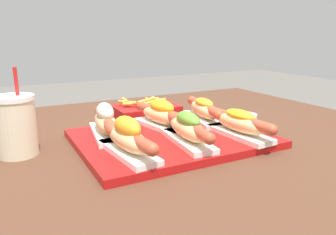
{
  "coord_description": "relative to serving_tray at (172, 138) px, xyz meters",
  "views": [
    {
      "loc": [
        -0.39,
        -0.73,
        0.97
      ],
      "look_at": [
        -0.02,
        -0.03,
        0.76
      ],
      "focal_mm": 35.0,
      "sensor_mm": 36.0,
      "label": 1
    }
  ],
  "objects": [
    {
      "name": "hot_dog_2",
      "position": [
        0.14,
        -0.09,
        0.04
      ],
      "size": [
        0.07,
        0.22,
        0.07
      ],
      "color": "white",
      "rests_on": "serving_tray"
    },
    {
      "name": "fries_basket",
      "position": [
        0.05,
        0.27,
        0.01
      ],
      "size": [
        0.2,
        0.13,
        0.06
      ],
      "color": "#B21919",
      "rests_on": "patio_table"
    },
    {
      "name": "hot_dog_0",
      "position": [
        -0.14,
        -0.08,
        0.04
      ],
      "size": [
        0.08,
        0.22,
        0.08
      ],
      "color": "white",
      "rests_on": "serving_tray"
    },
    {
      "name": "hot_dog_1",
      "position": [
        0.0,
        -0.07,
        0.04
      ],
      "size": [
        0.08,
        0.22,
        0.07
      ],
      "color": "white",
      "rests_on": "serving_tray"
    },
    {
      "name": "sauce_bowl",
      "position": [
        0.28,
        0.05,
        0.01
      ],
      "size": [
        0.07,
        0.07,
        0.03
      ],
      "color": "white",
      "rests_on": "patio_table"
    },
    {
      "name": "drink_cup",
      "position": [
        -0.34,
        0.08,
        0.06
      ],
      "size": [
        0.09,
        0.09,
        0.19
      ],
      "color": "beige",
      "rests_on": "patio_table"
    },
    {
      "name": "hot_dog_5",
      "position": [
        0.14,
        0.07,
        0.04
      ],
      "size": [
        0.1,
        0.22,
        0.06
      ],
      "color": "white",
      "rests_on": "serving_tray"
    },
    {
      "name": "hot_dog_3",
      "position": [
        -0.15,
        0.07,
        0.04
      ],
      "size": [
        0.09,
        0.22,
        0.08
      ],
      "color": "white",
      "rests_on": "serving_tray"
    },
    {
      "name": "hot_dog_4",
      "position": [
        0.01,
        0.07,
        0.04
      ],
      "size": [
        0.09,
        0.22,
        0.08
      ],
      "color": "white",
      "rests_on": "serving_tray"
    },
    {
      "name": "serving_tray",
      "position": [
        0.0,
        0.0,
        0.0
      ],
      "size": [
        0.45,
        0.35,
        0.02
      ],
      "color": "#B71414",
      "rests_on": "patio_table"
    }
  ]
}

